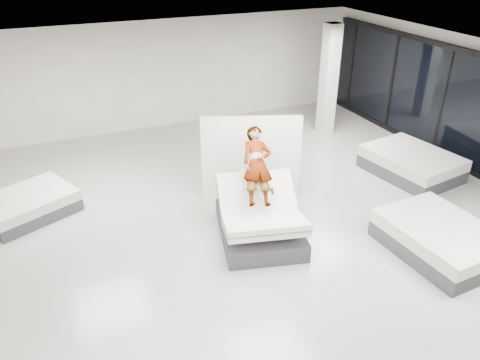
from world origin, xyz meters
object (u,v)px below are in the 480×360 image
(flat_bed_left_far, at_px, (29,205))
(hero_bed, at_px, (260,220))
(flat_bed_right_far, at_px, (411,163))
(flat_bed_right_near, at_px, (440,239))
(column, at_px, (329,80))
(divider_panel, at_px, (251,159))
(remote, at_px, (272,191))
(person, at_px, (257,175))

(flat_bed_left_far, bearing_deg, hero_bed, -32.86)
(flat_bed_right_far, xyz_separation_m, flat_bed_right_near, (-1.75, -2.76, -0.00))
(flat_bed_left_far, xyz_separation_m, column, (8.34, 1.51, 1.36))
(hero_bed, height_order, flat_bed_right_near, hero_bed)
(flat_bed_right_far, distance_m, flat_bed_left_far, 8.97)
(divider_panel, xyz_separation_m, column, (3.70, 2.74, 0.61))
(remote, bearing_deg, person, 122.15)
(remote, bearing_deg, flat_bed_right_far, 27.37)
(flat_bed_right_far, distance_m, column, 3.52)
(flat_bed_right_near, bearing_deg, person, 143.25)
(remote, height_order, flat_bed_right_near, remote)
(hero_bed, distance_m, divider_panel, 1.65)
(person, bearing_deg, hero_bed, -90.00)
(hero_bed, bearing_deg, flat_bed_left_far, 147.14)
(hero_bed, bearing_deg, column, 45.16)
(flat_bed_left_far, distance_m, column, 8.59)
(person, height_order, flat_bed_left_far, person)
(flat_bed_right_far, height_order, flat_bed_right_near, flat_bed_right_far)
(remote, distance_m, divider_panel, 1.57)
(column, bearing_deg, hero_bed, -134.84)
(divider_panel, height_order, flat_bed_right_far, divider_panel)
(flat_bed_left_far, bearing_deg, column, 10.25)
(remote, xyz_separation_m, divider_panel, (0.27, 1.55, -0.05))
(flat_bed_right_near, height_order, column, column)
(person, bearing_deg, flat_bed_left_far, 164.71)
(hero_bed, distance_m, flat_bed_left_far, 4.96)
(remote, relative_size, column, 0.04)
(hero_bed, height_order, column, column)
(divider_panel, xyz_separation_m, flat_bed_left_far, (-4.64, 1.23, -0.74))
(remote, bearing_deg, hero_bed, 170.89)
(hero_bed, distance_m, column, 6.05)
(hero_bed, xyz_separation_m, column, (4.18, 4.20, 1.21))
(divider_panel, bearing_deg, flat_bed_left_far, -173.46)
(hero_bed, height_order, flat_bed_left_far, hero_bed)
(divider_panel, xyz_separation_m, flat_bed_right_far, (4.17, -0.50, -0.69))
(column, bearing_deg, flat_bed_left_far, -169.75)
(hero_bed, relative_size, divider_panel, 1.07)
(hero_bed, height_order, divider_panel, divider_panel)
(person, height_order, flat_bed_right_far, person)
(remote, relative_size, flat_bed_right_near, 0.06)
(flat_bed_right_near, xyz_separation_m, column, (1.28, 6.00, 1.31))
(remote, xyz_separation_m, flat_bed_right_near, (2.69, -1.71, -0.75))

